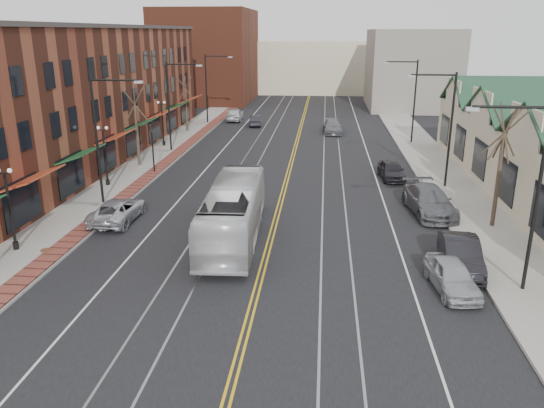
% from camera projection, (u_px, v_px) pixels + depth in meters
% --- Properties ---
extents(ground, '(160.00, 160.00, 0.00)m').
position_uv_depth(ground, '(239.00, 357.00, 18.42)').
color(ground, black).
rests_on(ground, ground).
extents(sidewalk_left, '(4.00, 120.00, 0.15)m').
position_uv_depth(sidewalk_left, '(119.00, 186.00, 38.43)').
color(sidewalk_left, gray).
rests_on(sidewalk_left, ground).
extents(sidewalk_right, '(4.00, 120.00, 0.15)m').
position_uv_depth(sidewalk_right, '(458.00, 195.00, 36.20)').
color(sidewalk_right, gray).
rests_on(sidewalk_right, ground).
extents(building_left, '(10.00, 50.00, 11.00)m').
position_uv_depth(building_left, '(63.00, 98.00, 44.01)').
color(building_left, maroon).
rests_on(building_left, ground).
extents(backdrop_left, '(14.00, 18.00, 14.00)m').
position_uv_depth(backdrop_left, '(208.00, 56.00, 83.93)').
color(backdrop_left, maroon).
rests_on(backdrop_left, ground).
extents(backdrop_mid, '(22.00, 14.00, 9.00)m').
position_uv_depth(backdrop_mid, '(311.00, 67.00, 97.41)').
color(backdrop_mid, beige).
rests_on(backdrop_mid, ground).
extents(backdrop_right, '(12.00, 16.00, 11.00)m').
position_uv_depth(backdrop_right, '(411.00, 69.00, 76.79)').
color(backdrop_right, slate).
rests_on(backdrop_right, ground).
extents(streetlight_l_1, '(3.33, 0.25, 8.00)m').
position_uv_depth(streetlight_l_1, '(103.00, 128.00, 33.02)').
color(streetlight_l_1, black).
rests_on(streetlight_l_1, sidewalk_left).
extents(streetlight_l_2, '(3.33, 0.25, 8.00)m').
position_uv_depth(streetlight_l_2, '(173.00, 97.00, 48.15)').
color(streetlight_l_2, black).
rests_on(streetlight_l_2, sidewalk_left).
extents(streetlight_l_3, '(3.33, 0.25, 8.00)m').
position_uv_depth(streetlight_l_3, '(210.00, 81.00, 63.28)').
color(streetlight_l_3, black).
rests_on(streetlight_l_3, sidewalk_left).
extents(streetlight_r_0, '(3.33, 0.25, 8.00)m').
position_uv_depth(streetlight_r_0, '(528.00, 180.00, 21.50)').
color(streetlight_r_0, black).
rests_on(streetlight_r_0, sidewalk_right).
extents(streetlight_r_1, '(3.33, 0.25, 8.00)m').
position_uv_depth(streetlight_r_1, '(445.00, 118.00, 36.64)').
color(streetlight_r_1, black).
rests_on(streetlight_r_1, sidewalk_right).
extents(streetlight_r_2, '(3.33, 0.25, 8.00)m').
position_uv_depth(streetlight_r_2, '(411.00, 93.00, 51.77)').
color(streetlight_r_2, black).
rests_on(streetlight_r_2, sidewalk_right).
extents(lamppost_l_1, '(0.84, 0.28, 4.27)m').
position_uv_depth(lamppost_l_1, '(10.00, 211.00, 26.49)').
color(lamppost_l_1, black).
rests_on(lamppost_l_1, sidewalk_left).
extents(lamppost_l_2, '(0.84, 0.28, 4.27)m').
position_uv_depth(lamppost_l_2, '(105.00, 157.00, 37.84)').
color(lamppost_l_2, black).
rests_on(lamppost_l_2, sidewalk_left).
extents(lamppost_l_3, '(0.84, 0.28, 4.27)m').
position_uv_depth(lamppost_l_3, '(163.00, 124.00, 51.08)').
color(lamppost_l_3, black).
rests_on(lamppost_l_3, sidewalk_left).
extents(tree_left_near, '(1.78, 1.37, 6.48)m').
position_uv_depth(tree_left_near, '(136.00, 125.00, 43.08)').
color(tree_left_near, '#382B21').
rests_on(tree_left_near, sidewalk_left).
extents(tree_left_far, '(1.66, 1.28, 6.02)m').
position_uv_depth(tree_left_far, '(186.00, 103.00, 58.29)').
color(tree_left_far, '#382B21').
rests_on(tree_left_far, sidewalk_left).
extents(tree_right_mid, '(1.90, 1.46, 6.93)m').
position_uv_depth(tree_right_mid, '(500.00, 164.00, 29.33)').
color(tree_right_mid, '#382B21').
rests_on(tree_right_mid, sidewalk_right).
extents(manhole_far, '(0.60, 0.60, 0.02)m').
position_uv_depth(manhole_far, '(46.00, 250.00, 26.98)').
color(manhole_far, '#592D19').
rests_on(manhole_far, sidewalk_left).
extents(traffic_signal, '(0.18, 0.15, 3.80)m').
position_uv_depth(traffic_signal, '(152.00, 144.00, 41.38)').
color(traffic_signal, black).
rests_on(traffic_signal, sidewalk_left).
extents(transit_bus, '(3.08, 11.15, 3.08)m').
position_uv_depth(transit_bus, '(233.00, 212.00, 28.42)').
color(transit_bus, silver).
rests_on(transit_bus, ground).
extents(parked_suv, '(2.27, 4.89, 1.35)m').
position_uv_depth(parked_suv, '(118.00, 210.00, 31.34)').
color(parked_suv, '#B7B8BF').
rests_on(parked_suv, ground).
extents(parked_car_a, '(2.09, 4.17, 1.36)m').
position_uv_depth(parked_car_a, '(452.00, 276.00, 22.94)').
color(parked_car_a, '#A7ABAF').
rests_on(parked_car_a, ground).
extents(parked_car_b, '(1.96, 4.75, 1.53)m').
position_uv_depth(parked_car_b, '(461.00, 254.00, 24.95)').
color(parked_car_b, black).
rests_on(parked_car_b, ground).
extents(parked_car_c, '(3.02, 5.96, 1.66)m').
position_uv_depth(parked_car_c, '(429.00, 201.00, 32.58)').
color(parked_car_c, '#5A5C61').
rests_on(parked_car_c, ground).
extents(parked_car_d, '(1.99, 4.24, 1.40)m').
position_uv_depth(parked_car_d, '(391.00, 170.00, 40.29)').
color(parked_car_d, black).
rests_on(parked_car_d, ground).
extents(distant_car_left, '(1.81, 4.00, 1.27)m').
position_uv_depth(distant_car_left, '(255.00, 121.00, 62.93)').
color(distant_car_left, '#222227').
rests_on(distant_car_left, ground).
extents(distant_car_right, '(2.21, 4.91, 1.40)m').
position_uv_depth(distant_car_right, '(333.00, 127.00, 58.45)').
color(distant_car_right, slate).
rests_on(distant_car_right, ground).
extents(distant_car_far, '(2.19, 4.85, 1.62)m').
position_uv_depth(distant_car_far, '(235.00, 114.00, 66.48)').
color(distant_car_far, silver).
rests_on(distant_car_far, ground).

